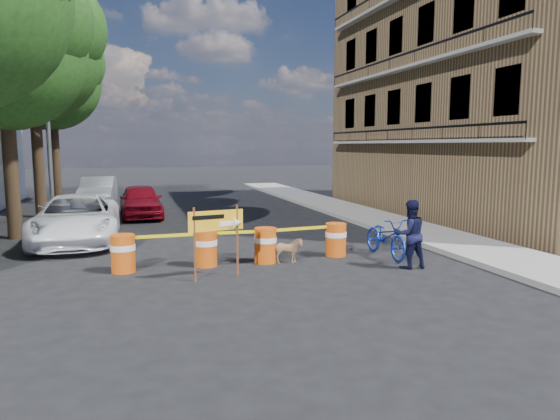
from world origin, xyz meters
TOP-DOWN VIEW (x-y plane):
  - ground at (0.00, 0.00)m, footprint 120.00×120.00m
  - sidewalk_east at (6.20, 6.00)m, footprint 2.40×40.00m
  - apartment_building at (12.00, 8.00)m, footprint 8.00×16.00m
  - tree_mid_a at (-6.74, 7.00)m, footprint 5.25×5.00m
  - tree_mid_b at (-6.73, 12.00)m, footprint 5.67×5.40m
  - tree_far at (-6.74, 17.00)m, footprint 5.04×4.80m
  - streetlamp at (-5.93, 9.50)m, footprint 1.25×0.18m
  - barrel_far_left at (-3.39, 1.48)m, footprint 0.58×0.58m
  - barrel_mid_left at (-1.42, 1.53)m, footprint 0.58×0.58m
  - barrel_mid_right at (0.09, 1.45)m, footprint 0.58×0.58m
  - barrel_far_right at (2.13, 1.67)m, footprint 0.58×0.58m
  - detour_sign at (-1.21, 0.27)m, footprint 1.27×0.34m
  - pedestrian at (3.33, -0.10)m, footprint 0.83×0.65m
  - bicycle at (3.39, 1.20)m, footprint 0.73×1.09m
  - dog at (0.59, 1.20)m, footprint 0.84×0.51m
  - suv_white at (-4.80, 5.68)m, footprint 2.50×5.32m
  - sedan_red at (-2.80, 10.86)m, footprint 1.80×4.12m
  - sedan_silver at (-4.74, 15.53)m, footprint 1.72×4.47m

SIDE VIEW (x-z plane):
  - ground at x=0.00m, z-range 0.00..0.00m
  - sidewalk_east at x=6.20m, z-range 0.00..0.15m
  - dog at x=0.59m, z-range 0.00..0.67m
  - barrel_far_left at x=-3.39m, z-range 0.02..0.92m
  - barrel_mid_left at x=-1.42m, z-range 0.02..0.92m
  - barrel_mid_right at x=0.09m, z-range 0.02..0.92m
  - barrel_far_right at x=2.13m, z-range 0.02..0.92m
  - sedan_red at x=-2.80m, z-range 0.00..1.38m
  - sedan_silver at x=-4.74m, z-range 0.00..1.45m
  - suv_white at x=-4.80m, z-range 0.00..1.47m
  - pedestrian at x=3.33m, z-range 0.00..1.68m
  - bicycle at x=3.39m, z-range 0.00..2.07m
  - detour_sign at x=-1.21m, z-range 0.37..2.02m
  - streetlamp at x=-5.93m, z-range 0.38..8.38m
  - apartment_building at x=12.00m, z-range 0.00..12.00m
  - tree_mid_a at x=-6.74m, z-range 1.67..10.34m
  - tree_far at x=-6.74m, z-range 1.80..10.64m
  - tree_mid_b at x=-6.73m, z-range 1.90..11.53m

